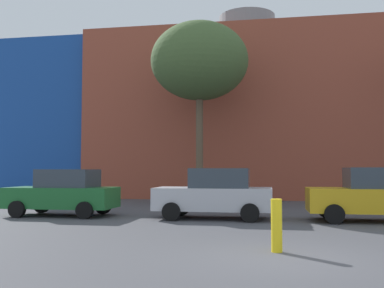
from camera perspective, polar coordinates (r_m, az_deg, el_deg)
name	(u,v)px	position (r m, az deg, el deg)	size (l,w,h in m)	color
ground_plane	(286,259)	(9.18, 12.29, -14.54)	(200.00, 200.00, 0.00)	#47474C
building_backdrop	(248,119)	(31.15, 7.32, 3.32)	(35.77, 10.32, 12.80)	#9E4733
parked_car_0	(64,193)	(17.72, -16.51, -6.15)	(4.17, 2.04, 1.81)	#1E662D
parked_car_1	(215,194)	(16.03, 3.04, -6.52)	(4.26, 2.09, 1.84)	silver
parked_car_2	(374,195)	(16.34, 22.74, -6.16)	(4.31, 2.11, 1.87)	gold
bare_tree_1	(199,62)	(23.31, 0.99, 10.74)	(5.14, 5.14, 9.58)	brown
bollard_yellow_0	(277,225)	(9.78, 11.05, -10.46)	(0.24, 0.24, 1.15)	yellow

